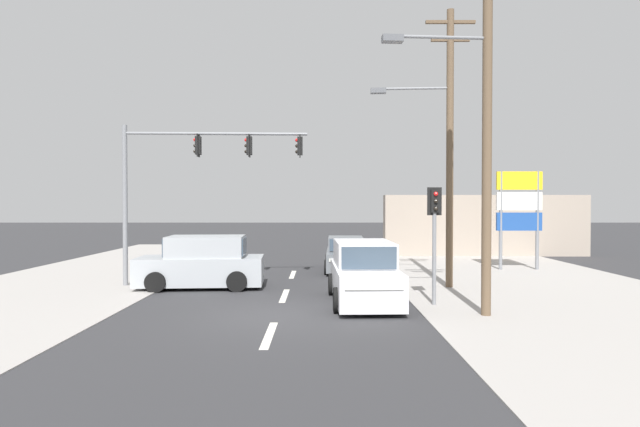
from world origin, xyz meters
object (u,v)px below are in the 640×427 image
at_px(utility_pole_foreground_right, 481,110).
at_px(pedestal_signal_right_kerb, 433,225).
at_px(traffic_signal_mast, 188,169).
at_px(shopping_plaza_sign, 518,206).
at_px(suv_kerbside_parked, 362,274).
at_px(sedan_crossing_left, 344,255).
at_px(utility_pole_midground_right, 445,139).
at_px(suv_oncoming_near, 201,264).

xyz_separation_m(utility_pole_foreground_right, pedestal_signal_right_kerb, (-0.96, 1.44, -3.18)).
relative_size(traffic_signal_mast, shopping_plaza_sign, 1.50).
xyz_separation_m(pedestal_signal_right_kerb, shopping_plaza_sign, (5.80, 8.13, 0.57)).
height_order(traffic_signal_mast, suv_kerbside_parked, traffic_signal_mast).
bearing_deg(sedan_crossing_left, utility_pole_midground_right, -53.46).
height_order(traffic_signal_mast, suv_oncoming_near, traffic_signal_mast).
xyz_separation_m(shopping_plaza_sign, suv_oncoming_near, (-13.54, -4.95, -2.10)).
xyz_separation_m(utility_pole_midground_right, shopping_plaza_sign, (4.64, 4.90, -2.44)).
bearing_deg(sedan_crossing_left, utility_pole_foreground_right, -70.87).
distance_m(utility_pole_foreground_right, sedan_crossing_left, 11.01).
bearing_deg(suv_kerbside_parked, pedestal_signal_right_kerb, -11.89).
bearing_deg(utility_pole_midground_right, utility_pole_foreground_right, -92.49).
bearing_deg(utility_pole_foreground_right, shopping_plaza_sign, 63.19).
bearing_deg(utility_pole_foreground_right, sedan_crossing_left, 109.13).
xyz_separation_m(traffic_signal_mast, suv_oncoming_near, (0.60, -0.52, -3.47)).
distance_m(traffic_signal_mast, sedan_crossing_left, 8.22).
bearing_deg(suv_oncoming_near, pedestal_signal_right_kerb, -22.35).
xyz_separation_m(utility_pole_midground_right, traffic_signal_mast, (-9.51, 0.47, -1.07)).
bearing_deg(utility_pole_foreground_right, pedestal_signal_right_kerb, 123.58).
bearing_deg(pedestal_signal_right_kerb, shopping_plaza_sign, 54.51).
distance_m(utility_pole_midground_right, suv_oncoming_near, 10.00).
relative_size(traffic_signal_mast, sedan_crossing_left, 1.61).
xyz_separation_m(utility_pole_foreground_right, suv_kerbside_parked, (-3.04, 1.88, -4.72)).
bearing_deg(sedan_crossing_left, suv_kerbside_parked, -88.54).
bearing_deg(pedestal_signal_right_kerb, utility_pole_midground_right, 70.24).
bearing_deg(sedan_crossing_left, pedestal_signal_right_kerb, -73.89).
relative_size(utility_pole_foreground_right, pedestal_signal_right_kerb, 2.94).
relative_size(traffic_signal_mast, suv_oncoming_near, 1.48).
bearing_deg(suv_oncoming_near, traffic_signal_mast, 139.14).
height_order(utility_pole_midground_right, pedestal_signal_right_kerb, utility_pole_midground_right).
distance_m(utility_pole_midground_right, traffic_signal_mast, 9.58).
bearing_deg(shopping_plaza_sign, utility_pole_foreground_right, -116.81).
relative_size(suv_kerbside_parked, sedan_crossing_left, 1.07).
height_order(pedestal_signal_right_kerb, suv_kerbside_parked, pedestal_signal_right_kerb).
distance_m(traffic_signal_mast, suv_oncoming_near, 3.56).
relative_size(utility_pole_midground_right, suv_kerbside_parked, 2.20).
relative_size(utility_pole_foreground_right, sedan_crossing_left, 2.44).
height_order(pedestal_signal_right_kerb, suv_oncoming_near, pedestal_signal_right_kerb).
xyz_separation_m(utility_pole_foreground_right, sedan_crossing_left, (-3.23, 9.31, -4.90)).
bearing_deg(utility_pole_midground_right, pedestal_signal_right_kerb, -109.76).
height_order(utility_pole_midground_right, suv_kerbside_parked, utility_pole_midground_right).
relative_size(utility_pole_midground_right, sedan_crossing_left, 2.36).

